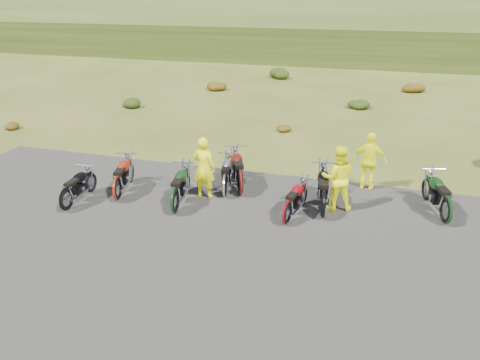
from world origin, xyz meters
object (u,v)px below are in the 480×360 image
(motorcycle_7, at_px, (443,224))
(person_middle, at_px, (204,169))
(motorcycle_3, at_px, (225,197))
(motorcycle_0, at_px, (68,210))

(motorcycle_7, distance_m, person_middle, 6.87)
(motorcycle_3, relative_size, motorcycle_7, 0.92)
(motorcycle_0, xyz_separation_m, person_middle, (3.42, 1.98, 0.94))
(person_middle, bearing_deg, motorcycle_0, 31.67)
(motorcycle_7, bearing_deg, motorcycle_3, 74.86)
(motorcycle_0, relative_size, motorcycle_3, 0.97)
(motorcycle_3, relative_size, person_middle, 1.05)
(motorcycle_0, relative_size, motorcycle_7, 0.88)
(motorcycle_0, bearing_deg, motorcycle_3, -63.40)
(motorcycle_3, height_order, person_middle, person_middle)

